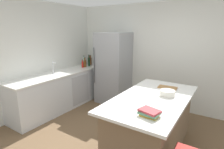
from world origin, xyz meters
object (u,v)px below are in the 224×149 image
object	(u,v)px
kitchen_island	(151,123)
whiskey_bottle	(85,63)
hot_sauce_bottle	(83,64)
refrigerator	(113,68)
sink_faucet	(53,67)
syrup_bottle	(91,61)
cookbook_stack	(149,113)
cutting_board	(168,87)
gin_bottle	(84,62)
mixing_bowl	(167,93)
wine_bottle	(89,61)
vinegar_bottle	(90,61)

from	to	relation	value
kitchen_island	whiskey_bottle	world-z (taller)	whiskey_bottle
kitchen_island	hot_sauce_bottle	bearing A→B (deg)	156.13
refrigerator	whiskey_bottle	xyz separation A→B (m)	(-0.82, -0.21, 0.08)
sink_faucet	whiskey_bottle	bearing A→B (deg)	84.69
syrup_bottle	cookbook_stack	xyz separation A→B (m)	(2.78, -2.22, -0.07)
kitchen_island	hot_sauce_bottle	world-z (taller)	hot_sauce_bottle
whiskey_bottle	cutting_board	bearing A→B (deg)	-13.24
syrup_bottle	cookbook_stack	world-z (taller)	syrup_bottle
sink_faucet	refrigerator	bearing A→B (deg)	53.49
kitchen_island	cutting_board	bearing A→B (deg)	84.45
refrigerator	gin_bottle	bearing A→B (deg)	-173.13
gin_bottle	whiskey_bottle	size ratio (longest dim) A/B	1.11
gin_bottle	mixing_bowl	size ratio (longest dim) A/B	1.24
refrigerator	cookbook_stack	distance (m)	2.76
wine_bottle	cutting_board	world-z (taller)	wine_bottle
kitchen_island	wine_bottle	bearing A→B (deg)	150.89
kitchen_island	sink_faucet	xyz separation A→B (m)	(-2.56, 0.17, 0.61)
wine_bottle	mixing_bowl	size ratio (longest dim) A/B	1.36
vinegar_bottle	cookbook_stack	size ratio (longest dim) A/B	1.05
wine_bottle	cutting_board	bearing A→B (deg)	-17.28
vinegar_bottle	cutting_board	bearing A→B (deg)	-18.93
sink_faucet	hot_sauce_bottle	distance (m)	0.94
mixing_bowl	wine_bottle	bearing A→B (deg)	155.68
vinegar_bottle	whiskey_bottle	distance (m)	0.30
whiskey_bottle	hot_sauce_bottle	xyz separation A→B (m)	(-0.01, -0.09, -0.02)
vinegar_bottle	whiskey_bottle	size ratio (longest dim) A/B	1.08
cutting_board	hot_sauce_bottle	bearing A→B (deg)	168.76
syrup_bottle	mixing_bowl	distance (m)	3.09
mixing_bowl	whiskey_bottle	bearing A→B (deg)	159.19
sink_faucet	gin_bottle	size ratio (longest dim) A/B	1.00
gin_bottle	mixing_bowl	bearing A→B (deg)	-21.81
wine_bottle	mixing_bowl	world-z (taller)	wine_bottle
mixing_bowl	vinegar_bottle	bearing A→B (deg)	154.36
refrigerator	wine_bottle	xyz separation A→B (m)	(-0.84, -0.02, 0.11)
cutting_board	whiskey_bottle	bearing A→B (deg)	166.76
syrup_bottle	mixing_bowl	world-z (taller)	syrup_bottle
cookbook_stack	cutting_board	xyz separation A→B (m)	(-0.14, 1.24, -0.04)
vinegar_bottle	mixing_bowl	world-z (taller)	vinegar_bottle
kitchen_island	cookbook_stack	size ratio (longest dim) A/B	7.01
kitchen_island	sink_faucet	distance (m)	2.64
syrup_bottle	mixing_bowl	size ratio (longest dim) A/B	1.19
gin_bottle	cutting_board	size ratio (longest dim) A/B	0.88
cookbook_stack	mixing_bowl	xyz separation A→B (m)	(-0.03, 0.83, 0.00)
refrigerator	hot_sauce_bottle	size ratio (longest dim) A/B	8.30
vinegar_bottle	wine_bottle	world-z (taller)	wine_bottle
refrigerator	syrup_bottle	bearing A→B (deg)	169.45
sink_faucet	cookbook_stack	bearing A→B (deg)	-16.37
gin_bottle	cutting_board	bearing A→B (deg)	-14.72
sink_faucet	vinegar_bottle	size ratio (longest dim) A/B	1.02
refrigerator	kitchen_island	bearing A→B (deg)	-40.36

